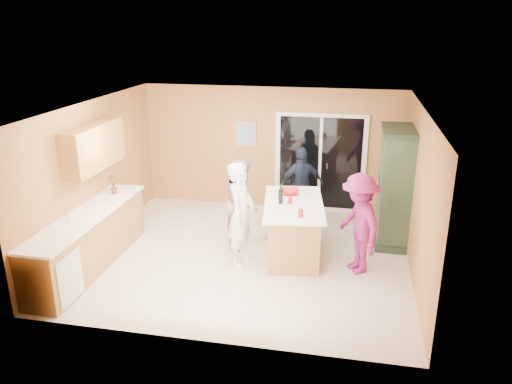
% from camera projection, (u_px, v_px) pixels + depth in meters
% --- Properties ---
extents(floor, '(5.50, 5.50, 0.00)m').
position_uv_depth(floor, '(246.00, 255.00, 8.71)').
color(floor, '#F1E5D0').
rests_on(floor, ground).
extents(ceiling, '(5.50, 5.00, 0.10)m').
position_uv_depth(ceiling, '(245.00, 107.00, 7.85)').
color(ceiling, white).
rests_on(ceiling, wall_back).
extents(wall_back, '(5.50, 0.10, 2.60)m').
position_uv_depth(wall_back, '(271.00, 149.00, 10.60)').
color(wall_back, tan).
rests_on(wall_back, ground).
extents(wall_front, '(5.50, 0.10, 2.60)m').
position_uv_depth(wall_front, '(201.00, 249.00, 5.96)').
color(wall_front, tan).
rests_on(wall_front, ground).
extents(wall_left, '(0.10, 5.00, 2.60)m').
position_uv_depth(wall_left, '(94.00, 175.00, 8.79)').
color(wall_left, tan).
rests_on(wall_left, ground).
extents(wall_right, '(0.10, 5.00, 2.60)m').
position_uv_depth(wall_right, '(418.00, 196.00, 7.77)').
color(wall_right, tan).
rests_on(wall_right, ground).
extents(left_cabinet_run, '(0.65, 3.05, 1.24)m').
position_uv_depth(left_cabinet_run, '(84.00, 245.00, 8.03)').
color(left_cabinet_run, '#A2753F').
rests_on(left_cabinet_run, floor).
extents(upper_cabinets, '(0.35, 1.60, 0.75)m').
position_uv_depth(upper_cabinets, '(94.00, 147.00, 8.38)').
color(upper_cabinets, '#A2753F').
rests_on(upper_cabinets, wall_left).
extents(sliding_door, '(1.90, 0.07, 2.10)m').
position_uv_depth(sliding_door, '(320.00, 163.00, 10.45)').
color(sliding_door, silver).
rests_on(sliding_door, floor).
extents(framed_picture, '(0.46, 0.04, 0.56)m').
position_uv_depth(framed_picture, '(246.00, 134.00, 10.58)').
color(framed_picture, tan).
rests_on(framed_picture, wall_back).
extents(kitchen_island, '(1.24, 1.94, 0.96)m').
position_uv_depth(kitchen_island, '(293.00, 230.00, 8.62)').
color(kitchen_island, '#A2753F').
rests_on(kitchen_island, floor).
extents(green_hutch, '(0.61, 1.16, 2.13)m').
position_uv_depth(green_hutch, '(395.00, 188.00, 8.94)').
color(green_hutch, '#243A27').
rests_on(green_hutch, floor).
extents(woman_white, '(0.48, 0.68, 1.75)m').
position_uv_depth(woman_white, '(241.00, 214.00, 8.17)').
color(woman_white, white).
rests_on(woman_white, floor).
extents(woman_grey, '(0.62, 0.79, 1.62)m').
position_uv_depth(woman_grey, '(243.00, 202.00, 8.90)').
color(woman_grey, gray).
rests_on(woman_grey, floor).
extents(woman_navy, '(1.00, 0.79, 1.59)m').
position_uv_depth(woman_navy, '(301.00, 186.00, 9.81)').
color(woman_navy, '#172034').
rests_on(woman_navy, floor).
extents(woman_magenta, '(1.03, 1.23, 1.65)m').
position_uv_depth(woman_magenta, '(359.00, 224.00, 7.93)').
color(woman_magenta, '#911F64').
rests_on(woman_magenta, floor).
extents(serving_bowl, '(0.40, 0.40, 0.08)m').
position_uv_depth(serving_bowl, '(289.00, 192.00, 8.88)').
color(serving_bowl, red).
rests_on(serving_bowl, kitchen_island).
extents(tulip_vase, '(0.23, 0.20, 0.37)m').
position_uv_depth(tulip_vase, '(113.00, 184.00, 8.88)').
color(tulip_vase, red).
rests_on(tulip_vase, left_cabinet_run).
extents(tumbler_near, '(0.10, 0.10, 0.12)m').
position_uv_depth(tumbler_near, '(301.00, 213.00, 7.83)').
color(tumbler_near, red).
rests_on(tumbler_near, kitchen_island).
extents(tumbler_far, '(0.10, 0.10, 0.11)m').
position_uv_depth(tumbler_far, '(290.00, 200.00, 8.40)').
color(tumbler_far, red).
rests_on(tumbler_far, kitchen_island).
extents(wine_bottle, '(0.08, 0.08, 0.34)m').
position_uv_depth(wine_bottle, '(281.00, 196.00, 8.39)').
color(wine_bottle, black).
rests_on(wine_bottle, kitchen_island).
extents(white_plate, '(0.26, 0.26, 0.01)m').
position_uv_depth(white_plate, '(278.00, 198.00, 8.67)').
color(white_plate, silver).
rests_on(white_plate, kitchen_island).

